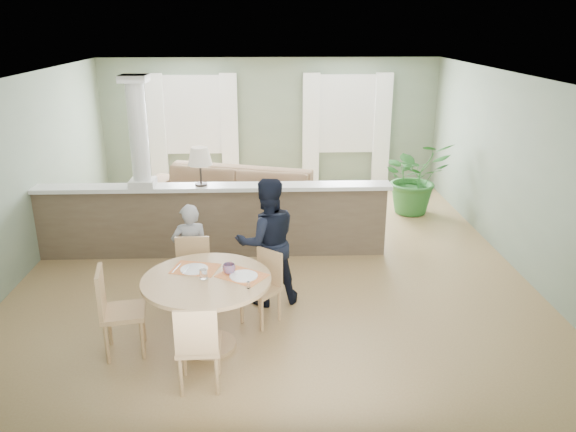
{
  "coord_description": "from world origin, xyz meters",
  "views": [
    {
      "loc": [
        -0.08,
        -7.78,
        3.41
      ],
      "look_at": [
        0.18,
        -1.0,
        1.03
      ],
      "focal_mm": 35.0,
      "sensor_mm": 36.0,
      "label": 1
    }
  ],
  "objects_px": {
    "child_person": "(191,253)",
    "sofa": "(231,200)",
    "man_person": "(267,242)",
    "chair_near": "(198,344)",
    "chair_far_man": "(264,283)",
    "chair_far_boy": "(193,273)",
    "houseplant": "(415,177)",
    "chair_side": "(115,308)",
    "dining_table": "(208,292)"
  },
  "relations": [
    {
      "from": "houseplant",
      "to": "chair_side",
      "type": "bearing_deg",
      "value": -133.59
    },
    {
      "from": "chair_side",
      "to": "child_person",
      "type": "relative_size",
      "value": 0.77
    },
    {
      "from": "sofa",
      "to": "chair_near",
      "type": "distance_m",
      "value": 4.55
    },
    {
      "from": "houseplant",
      "to": "child_person",
      "type": "height_order",
      "value": "houseplant"
    },
    {
      "from": "sofa",
      "to": "chair_near",
      "type": "height_order",
      "value": "sofa"
    },
    {
      "from": "chair_far_boy",
      "to": "houseplant",
      "type": "bearing_deg",
      "value": 44.12
    },
    {
      "from": "dining_table",
      "to": "chair_far_boy",
      "type": "bearing_deg",
      "value": 108.58
    },
    {
      "from": "chair_far_man",
      "to": "houseplant",
      "type": "bearing_deg",
      "value": 95.15
    },
    {
      "from": "chair_side",
      "to": "child_person",
      "type": "xyz_separation_m",
      "value": [
        0.65,
        1.23,
        0.1
      ]
    },
    {
      "from": "chair_far_boy",
      "to": "child_person",
      "type": "height_order",
      "value": "child_person"
    },
    {
      "from": "chair_far_boy",
      "to": "chair_side",
      "type": "height_order",
      "value": "chair_side"
    },
    {
      "from": "chair_near",
      "to": "child_person",
      "type": "xyz_separation_m",
      "value": [
        -0.3,
        1.91,
        0.13
      ]
    },
    {
      "from": "houseplant",
      "to": "chair_far_man",
      "type": "distance_m",
      "value": 4.78
    },
    {
      "from": "dining_table",
      "to": "child_person",
      "type": "bearing_deg",
      "value": 105.86
    },
    {
      "from": "chair_near",
      "to": "man_person",
      "type": "relative_size",
      "value": 0.57
    },
    {
      "from": "sofa",
      "to": "chair_near",
      "type": "xyz_separation_m",
      "value": [
        -0.05,
        -4.55,
        0.02
      ]
    },
    {
      "from": "man_person",
      "to": "chair_far_man",
      "type": "bearing_deg",
      "value": 71.85
    },
    {
      "from": "man_person",
      "to": "sofa",
      "type": "bearing_deg",
      "value": -90.36
    },
    {
      "from": "sofa",
      "to": "child_person",
      "type": "height_order",
      "value": "child_person"
    },
    {
      "from": "chair_far_man",
      "to": "man_person",
      "type": "height_order",
      "value": "man_person"
    },
    {
      "from": "dining_table",
      "to": "man_person",
      "type": "xyz_separation_m",
      "value": [
        0.64,
        1.04,
        0.15
      ]
    },
    {
      "from": "houseplant",
      "to": "child_person",
      "type": "xyz_separation_m",
      "value": [
        -3.69,
        -3.32,
        -0.04
      ]
    },
    {
      "from": "child_person",
      "to": "sofa",
      "type": "bearing_deg",
      "value": -109.87
    },
    {
      "from": "sofa",
      "to": "man_person",
      "type": "xyz_separation_m",
      "value": [
        0.61,
        -2.74,
        0.32
      ]
    },
    {
      "from": "sofa",
      "to": "man_person",
      "type": "bearing_deg",
      "value": -59.62
    },
    {
      "from": "chair_far_man",
      "to": "chair_near",
      "type": "xyz_separation_m",
      "value": [
        -0.62,
        -1.34,
        0.04
      ]
    },
    {
      "from": "chair_far_boy",
      "to": "chair_far_man",
      "type": "distance_m",
      "value": 0.88
    },
    {
      "from": "sofa",
      "to": "chair_far_boy",
      "type": "relative_size",
      "value": 3.55
    },
    {
      "from": "houseplant",
      "to": "child_person",
      "type": "distance_m",
      "value": 4.96
    },
    {
      "from": "dining_table",
      "to": "man_person",
      "type": "relative_size",
      "value": 0.84
    },
    {
      "from": "man_person",
      "to": "child_person",
      "type": "bearing_deg",
      "value": -19.23
    },
    {
      "from": "chair_side",
      "to": "dining_table",
      "type": "bearing_deg",
      "value": -95.57
    },
    {
      "from": "dining_table",
      "to": "chair_side",
      "type": "bearing_deg",
      "value": -175.02
    },
    {
      "from": "dining_table",
      "to": "chair_side",
      "type": "relative_size",
      "value": 1.39
    },
    {
      "from": "chair_far_man",
      "to": "man_person",
      "type": "bearing_deg",
      "value": 125.34
    },
    {
      "from": "chair_far_boy",
      "to": "chair_side",
      "type": "xyz_separation_m",
      "value": [
        -0.71,
        -0.87,
        0.02
      ]
    },
    {
      "from": "houseplant",
      "to": "dining_table",
      "type": "bearing_deg",
      "value": -126.95
    },
    {
      "from": "sofa",
      "to": "man_person",
      "type": "relative_size",
      "value": 2.06
    },
    {
      "from": "sofa",
      "to": "houseplant",
      "type": "relative_size",
      "value": 2.47
    },
    {
      "from": "houseplant",
      "to": "chair_far_boy",
      "type": "height_order",
      "value": "houseplant"
    },
    {
      "from": "child_person",
      "to": "man_person",
      "type": "distance_m",
      "value": 0.98
    },
    {
      "from": "houseplant",
      "to": "chair_near",
      "type": "height_order",
      "value": "houseplant"
    },
    {
      "from": "chair_far_boy",
      "to": "chair_near",
      "type": "height_order",
      "value": "chair_far_boy"
    },
    {
      "from": "chair_far_boy",
      "to": "child_person",
      "type": "bearing_deg",
      "value": 98.4
    },
    {
      "from": "chair_far_boy",
      "to": "chair_near",
      "type": "bearing_deg",
      "value": -82.68
    },
    {
      "from": "sofa",
      "to": "child_person",
      "type": "distance_m",
      "value": 2.66
    },
    {
      "from": "chair_far_man",
      "to": "chair_near",
      "type": "bearing_deg",
      "value": -74.3
    },
    {
      "from": "houseplant",
      "to": "man_person",
      "type": "bearing_deg",
      "value": -128.46
    },
    {
      "from": "sofa",
      "to": "chair_far_boy",
      "type": "height_order",
      "value": "sofa"
    },
    {
      "from": "chair_near",
      "to": "sofa",
      "type": "bearing_deg",
      "value": -92.9
    }
  ]
}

